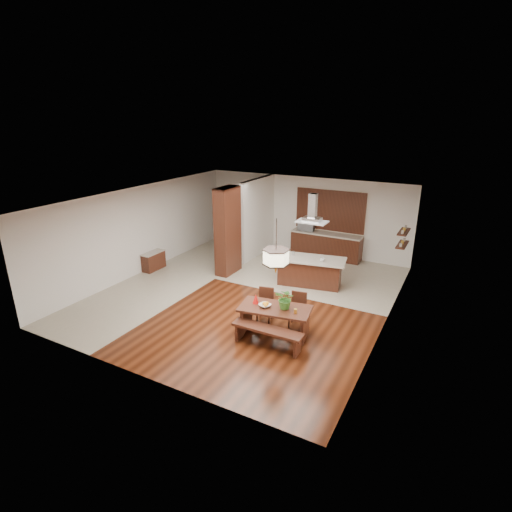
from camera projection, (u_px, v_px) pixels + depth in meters
The scene contains 25 objects.
room_shell at pixel (247, 227), 11.26m from camera, with size 9.00×9.04×2.92m.
tile_hallway at pixel (175, 277), 13.18m from camera, with size 2.50×9.00×0.01m, color #B0A893.
tile_kitchen at pixel (316, 273), 13.47m from camera, with size 5.50×4.00×0.01m, color #B0A893.
soffit_band at pixel (246, 198), 10.99m from camera, with size 8.00×9.00×0.02m, color #3F1E0F.
partition_pier at pixel (228, 231), 13.09m from camera, with size 0.45×1.00×2.90m, color black.
partition_stub at pixel (258, 218), 14.83m from camera, with size 0.18×2.40×2.90m, color silver.
hallway_console at pixel (154, 261), 13.71m from camera, with size 0.37×0.88×0.63m, color black.
hallway_doorway at pixel (242, 218), 16.46m from camera, with size 1.10×0.20×2.10m, color black.
rear_counter at pixel (326, 245), 14.83m from camera, with size 2.60×0.62×0.95m.
kitchen_window at pixel (330, 210), 14.62m from camera, with size 2.60×0.08×1.50m, color olive.
shelf_lower at pixel (402, 245), 11.92m from camera, with size 0.26×0.90×0.04m, color black.
shelf_upper at pixel (404, 232), 11.78m from camera, with size 0.26×0.90×0.04m, color black.
dining_table at pixel (275, 314), 9.61m from camera, with size 1.82×1.12×0.71m.
dining_bench at pixel (267, 337), 9.16m from camera, with size 1.70×0.37×0.48m, color black, non-canonical shape.
dining_chair_left at pixel (265, 306), 10.23m from camera, with size 0.39×0.39×0.88m, color black, non-canonical shape.
dining_chair_right at pixel (297, 311), 9.97m from camera, with size 0.39×0.39×0.89m, color black, non-canonical shape.
pendant_lantern at pixel (276, 247), 9.03m from camera, with size 0.64×0.64×1.31m, color #F6ECBC, non-canonical shape.
foliage_plant at pixel (286, 299), 9.40m from camera, with size 0.47×0.40×0.52m, color #367125.
fruit_bowl at pixel (265, 305), 9.58m from camera, with size 0.28×0.28×0.07m, color beige.
napkin_cone at pixel (256, 299), 9.73m from camera, with size 0.15×0.15×0.24m, color red.
gold_ornament at pixel (295, 311), 9.25m from camera, with size 0.08×0.08×0.11m, color gold.
kitchen_island at pixel (310, 271), 12.43m from camera, with size 2.31×1.32×0.90m.
range_hood at pixel (313, 208), 11.76m from camera, with size 0.90×0.55×0.87m, color silver, non-canonical shape.
island_cup at pixel (322, 260), 11.98m from camera, with size 0.12×0.12×0.10m, color silver.
microwave at pixel (306, 226), 14.98m from camera, with size 0.59×0.40×0.33m, color #B7B9BF.
Camera 1 is at (5.39, -9.46, 5.07)m, focal length 28.00 mm.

